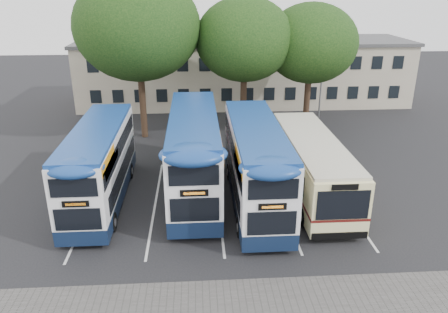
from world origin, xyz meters
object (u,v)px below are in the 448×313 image
object	(u,v)px
tree_mid	(244,40)
tree_right	(311,43)
lamp_post	(323,63)
bus_dd_right	(256,161)
bus_dd_left	(100,162)
tree_left	(137,27)
bus_single	(311,162)
bus_dd_mid	(194,151)

from	to	relation	value
tree_mid	tree_right	distance (m)	5.38
lamp_post	tree_right	world-z (taller)	tree_right
tree_right	bus_dd_right	world-z (taller)	tree_right
lamp_post	tree_right	bearing A→B (deg)	-128.18
tree_mid	tree_right	world-z (taller)	tree_mid
bus_dd_left	bus_dd_right	world-z (taller)	bus_dd_right
tree_left	tree_right	bearing A→B (deg)	5.53
bus_dd_left	bus_single	world-z (taller)	bus_dd_left
bus_dd_left	lamp_post	bearing A→B (deg)	41.62
bus_dd_right	tree_left	bearing A→B (deg)	121.96
tree_left	bus_dd_left	world-z (taller)	tree_left
tree_mid	bus_dd_right	size ratio (longest dim) A/B	0.99
lamp_post	tree_left	world-z (taller)	tree_left
tree_right	bus_single	distance (m)	13.15
bus_single	bus_dd_right	bearing A→B (deg)	-162.38
tree_right	bus_dd_right	distance (m)	14.92
tree_mid	tree_right	xyz separation A→B (m)	(5.33, 0.66, -0.41)
tree_left	bus_single	xyz separation A→B (m)	(10.63, -10.57, -6.53)
tree_left	lamp_post	bearing A→B (deg)	13.20
bus_dd_mid	bus_dd_right	distance (m)	3.64
bus_dd_left	bus_dd_right	bearing A→B (deg)	-5.18
tree_mid	tree_left	bearing A→B (deg)	-175.51
tree_left	bus_dd_mid	xyz separation A→B (m)	(3.95, -10.12, -5.83)
tree_left	bus_dd_right	size ratio (longest dim) A/B	1.15
bus_dd_mid	bus_dd_left	bearing A→B (deg)	-171.75
tree_left	bus_dd_left	size ratio (longest dim) A/B	1.21
bus_dd_mid	bus_single	world-z (taller)	bus_dd_mid
tree_left	bus_dd_right	xyz separation A→B (m)	(7.26, -11.64, -5.95)
tree_right	lamp_post	bearing A→B (deg)	51.82
lamp_post	bus_dd_left	size ratio (longest dim) A/B	0.89
bus_dd_mid	lamp_post	bearing A→B (deg)	51.03
tree_right	bus_dd_mid	world-z (taller)	tree_right
tree_right	bus_dd_right	bearing A→B (deg)	-114.80
tree_left	bus_single	size ratio (longest dim) A/B	1.11
bus_dd_mid	bus_dd_right	bearing A→B (deg)	-24.63
lamp_post	bus_single	world-z (taller)	lamp_post
tree_mid	bus_dd_mid	world-z (taller)	tree_mid
tree_left	tree_mid	xyz separation A→B (m)	(7.90, 0.62, -1.03)
bus_dd_mid	bus_single	size ratio (longest dim) A/B	1.01
tree_left	bus_single	world-z (taller)	tree_left
tree_mid	bus_dd_left	xyz separation A→B (m)	(-9.11, -11.49, -5.03)
lamp_post	bus_single	distance (m)	15.09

